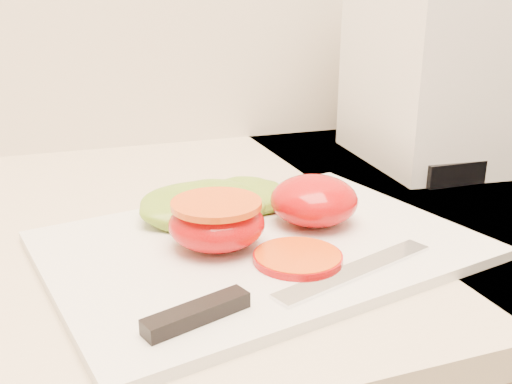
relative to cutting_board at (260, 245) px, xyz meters
name	(u,v)px	position (x,y,z in m)	size (l,w,h in m)	color
cutting_board	(260,245)	(0.00, 0.00, 0.00)	(0.39, 0.28, 0.01)	silver
tomato_half_dome	(314,200)	(0.07, 0.02, 0.03)	(0.09, 0.09, 0.05)	red
tomato_half_cut	(217,222)	(-0.04, 0.00, 0.03)	(0.09, 0.09, 0.04)	red
tomato_slice_0	(298,257)	(0.02, -0.05, 0.01)	(0.08, 0.08, 0.01)	#DA5E15
lettuce_leaf_0	(206,205)	(-0.03, 0.08, 0.02)	(0.14, 0.10, 0.03)	#7DA52B
lettuce_leaf_1	(244,197)	(0.01, 0.09, 0.02)	(0.11, 0.08, 0.02)	#7DA52B
knife	(266,295)	(-0.03, -0.11, 0.01)	(0.27, 0.09, 0.01)	silver
appliance	(441,55)	(0.35, 0.22, 0.15)	(0.20, 0.25, 0.30)	white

